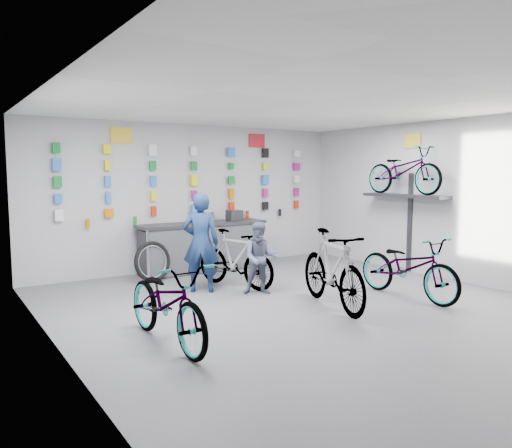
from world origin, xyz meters
TOP-DOWN VIEW (x-y plane):
  - floor at (0.00, 0.00)m, footprint 8.00×8.00m
  - ceiling at (0.00, 0.00)m, footprint 8.00×8.00m
  - wall_back at (0.00, 4.00)m, footprint 7.00×0.00m
  - wall_left at (-3.50, 0.00)m, footprint 0.00×8.00m
  - wall_right at (3.50, 0.00)m, footprint 0.00×8.00m
  - counter at (0.00, 3.54)m, footprint 2.70×0.66m
  - merch_wall at (-0.03, 3.93)m, footprint 5.56×0.08m
  - wall_bracket at (3.33, 1.20)m, footprint 0.39×1.90m
  - sign_left at (-1.50, 3.98)m, footprint 0.42×0.02m
  - sign_right at (1.60, 3.98)m, footprint 0.42×0.02m
  - sign_side at (3.48, 1.20)m, footprint 0.02×0.40m
  - bike_left at (-2.38, -0.13)m, footprint 0.74×1.94m
  - bike_center at (0.32, -0.00)m, footprint 1.02×2.02m
  - bike_right at (1.73, -0.23)m, footprint 0.69×1.94m
  - bike_service at (-0.20, 1.95)m, footprint 1.00×1.76m
  - bike_wall at (3.25, 1.20)m, footprint 0.63×1.80m
  - clerk at (-0.86, 1.97)m, footprint 0.73×0.67m
  - customer at (-0.10, 1.30)m, footprint 0.74×0.69m
  - spare_wheel at (-1.25, 3.17)m, footprint 0.78×0.31m
  - register at (0.74, 3.55)m, footprint 0.31×0.33m

SIDE VIEW (x-z plane):
  - floor at x=0.00m, z-range 0.00..0.00m
  - spare_wheel at x=-1.25m, z-range -0.01..0.75m
  - counter at x=0.00m, z-range -0.01..0.99m
  - bike_left at x=-2.38m, z-range 0.00..1.01m
  - bike_right at x=1.73m, z-range 0.00..1.01m
  - bike_service at x=-0.20m, z-range 0.00..1.02m
  - bike_center at x=0.32m, z-range 0.00..1.17m
  - customer at x=-0.10m, z-range 0.00..1.20m
  - clerk at x=-0.86m, z-range 0.00..1.68m
  - register at x=0.74m, z-range 1.00..1.22m
  - wall_bracket at x=3.33m, z-range 0.46..2.46m
  - wall_back at x=0.00m, z-range -2.00..5.00m
  - wall_left at x=-3.50m, z-range -2.50..5.50m
  - wall_right at x=3.50m, z-range -2.50..5.50m
  - merch_wall at x=-0.03m, z-range 1.03..2.59m
  - bike_wall at x=3.25m, z-range 1.58..2.53m
  - sign_side at x=3.48m, z-range 2.50..2.80m
  - sign_left at x=-1.50m, z-range 2.57..2.87m
  - sign_right at x=1.60m, z-range 2.57..2.87m
  - ceiling at x=0.00m, z-range 3.00..3.00m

